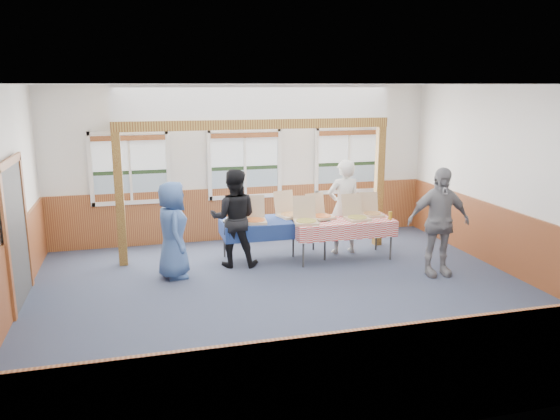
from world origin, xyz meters
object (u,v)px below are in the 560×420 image
(table_left, at_px, (274,222))
(woman_white, at_px, (344,207))
(woman_black, at_px, (234,218))
(man_blue, at_px, (173,230))
(table_right, at_px, (342,222))
(person_grey, at_px, (439,222))

(table_left, xyz_separation_m, woman_white, (1.38, 0.02, 0.21))
(woman_black, bearing_deg, man_blue, 31.35)
(woman_white, distance_m, woman_black, 2.19)
(table_left, distance_m, woman_black, 0.84)
(woman_white, relative_size, man_blue, 1.11)
(table_left, height_order, man_blue, man_blue)
(table_right, relative_size, woman_white, 1.12)
(table_right, xyz_separation_m, man_blue, (-3.12, -0.23, 0.12))
(woman_black, height_order, man_blue, woman_black)
(table_left, height_order, woman_white, woman_white)
(table_right, distance_m, man_blue, 3.13)
(table_right, bearing_deg, woman_black, -166.18)
(woman_black, distance_m, man_blue, 1.15)
(woman_black, relative_size, man_blue, 1.07)
(woman_black, bearing_deg, person_grey, 171.17)
(woman_black, height_order, person_grey, person_grey)
(woman_white, bearing_deg, woman_black, 3.15)
(table_left, distance_m, man_blue, 1.97)
(table_left, xyz_separation_m, man_blue, (-1.89, -0.54, 0.12))
(table_left, height_order, table_right, same)
(table_right, height_order, woman_black, woman_black)
(table_left, bearing_deg, woman_white, -21.33)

